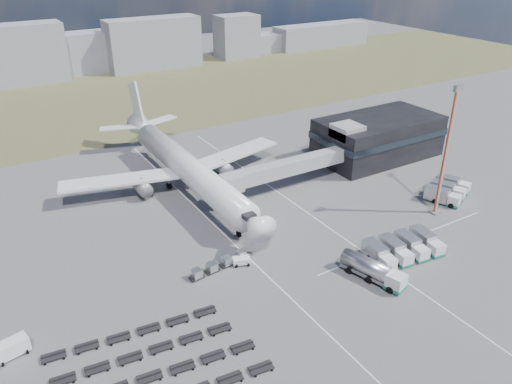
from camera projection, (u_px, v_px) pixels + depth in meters
ground at (265, 260)px, 84.35m from camera, size 420.00×420.00×0.00m
grass_strip at (91, 100)px, 168.06m from camera, size 420.00×90.00×0.01m
lane_markings at (301, 236)px, 91.16m from camera, size 47.12×110.00×0.01m
terminal at (377, 137)px, 122.38m from camera, size 30.40×16.40×11.00m
jet_bridge at (277, 170)px, 104.98m from camera, size 30.30×3.80×7.05m
airliner at (185, 166)px, 106.59m from camera, size 51.59×64.53×17.62m
fuel_tanker at (373, 270)px, 78.95m from camera, size 5.55×11.13×3.49m
pushback_tug at (241, 261)px, 83.01m from camera, size 3.27×2.56×1.34m
utility_van at (11, 349)px, 64.53m from camera, size 4.75×2.91×2.35m
catering_truck at (217, 164)px, 116.98m from camera, size 2.79×5.80×2.58m
service_trucks_near at (403, 248)px, 85.04m from camera, size 13.35×8.40×2.80m
service_trucks_far at (448, 190)px, 104.54m from camera, size 11.35×10.12×2.85m
uld_row at (219, 264)px, 81.80m from camera, size 11.23×2.67×1.54m
baggage_dollies at (151, 379)px, 61.10m from camera, size 30.00×21.76×0.75m
floodlight_mast at (446, 152)px, 93.31m from camera, size 2.46×1.99×25.80m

